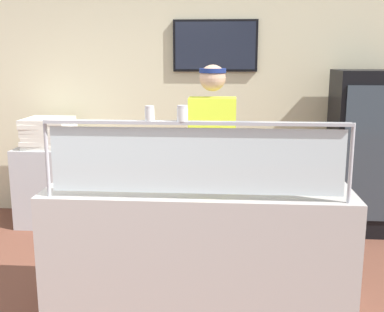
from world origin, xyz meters
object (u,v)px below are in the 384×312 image
object	(u,v)px
pizza_box_stack	(49,133)
pepper_flake_shaker	(182,114)
pizza_tray	(210,182)
parmesan_shaker	(150,114)
worker_figure	(212,158)
pizza_server	(216,180)
drink_fridge	(364,152)

from	to	relation	value
pizza_box_stack	pepper_flake_shaker	bearing A→B (deg)	-51.84
pizza_tray	pepper_flake_shaker	xyz separation A→B (m)	(-0.16, -0.35, 0.52)
pizza_box_stack	parmesan_shaker	bearing A→B (deg)	-55.38
worker_figure	pizza_box_stack	size ratio (longest dim) A/B	3.37
parmesan_shaker	pizza_box_stack	size ratio (longest dim) A/B	0.17
pizza_tray	pizza_server	size ratio (longest dim) A/B	1.45
parmesan_shaker	drink_fridge	distance (m)	2.92
pizza_server	pepper_flake_shaker	distance (m)	0.63
parmesan_shaker	worker_figure	xyz separation A→B (m)	(0.35, 0.99, -0.48)
pizza_tray	worker_figure	xyz separation A→B (m)	(-0.01, 0.63, 0.04)
pepper_flake_shaker	pizza_box_stack	bearing A→B (deg)	128.16
pizza_tray	parmesan_shaker	distance (m)	0.72
parmesan_shaker	worker_figure	distance (m)	1.15
pizza_tray	pepper_flake_shaker	distance (m)	0.65
pizza_tray	drink_fridge	xyz separation A→B (m)	(1.53, 1.78, -0.12)
pizza_tray	drink_fridge	world-z (taller)	drink_fridge
pizza_tray	parmesan_shaker	size ratio (longest dim) A/B	4.44
pepper_flake_shaker	worker_figure	distance (m)	1.11
pepper_flake_shaker	parmesan_shaker	bearing A→B (deg)	180.00
worker_figure	pizza_tray	bearing A→B (deg)	-89.28
drink_fridge	pizza_box_stack	xyz separation A→B (m)	(-3.33, -0.04, 0.17)
worker_figure	pizza_box_stack	world-z (taller)	worker_figure
pizza_box_stack	pizza_tray	bearing A→B (deg)	-43.95
parmesan_shaker	worker_figure	bearing A→B (deg)	70.38
pizza_tray	parmesan_shaker	world-z (taller)	parmesan_shaker
parmesan_shaker	drink_fridge	size ratio (longest dim) A/B	0.05
pizza_tray	pizza_box_stack	bearing A→B (deg)	136.05
pizza_tray	worker_figure	bearing A→B (deg)	90.72
pizza_tray	drink_fridge	distance (m)	2.35
parmesan_shaker	pizza_tray	bearing A→B (deg)	44.52
worker_figure	drink_fridge	bearing A→B (deg)	36.81
pepper_flake_shaker	pizza_box_stack	world-z (taller)	pepper_flake_shaker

